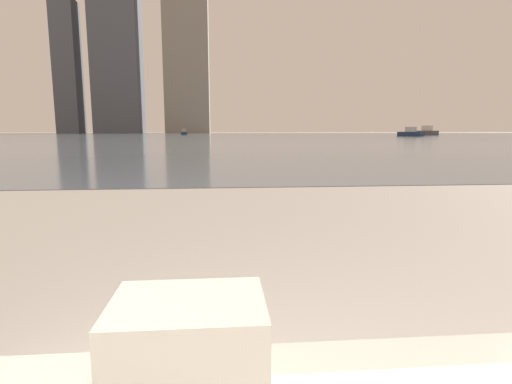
{
  "coord_description": "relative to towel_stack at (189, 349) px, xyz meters",
  "views": [
    {
      "loc": [
        -0.06,
        0.24,
        0.99
      ],
      "look_at": [
        0.11,
        2.28,
        0.67
      ],
      "focal_mm": 28.0,
      "sensor_mm": 36.0,
      "label": 1
    }
  ],
  "objects": [
    {
      "name": "skyline_tower_2",
      "position": [
        -9.32,
        117.19,
        33.6
      ],
      "size": [
        12.25,
        9.25,
        68.5
      ],
      "color": "gray",
      "rests_on": "ground_plane"
    },
    {
      "name": "skyline_tower_1",
      "position": [
        -28.39,
        117.19,
        22.36
      ],
      "size": [
        12.34,
        10.71,
        46.02
      ],
      "color": "#4C515B",
      "rests_on": "ground_plane"
    },
    {
      "name": "harbor_boat_2",
      "position": [
        37.08,
        69.29,
        -0.03
      ],
      "size": [
        2.1,
        4.75,
        1.72
      ],
      "color": "#4C4C51",
      "rests_on": "harbor_water"
    },
    {
      "name": "harbor_boat_0",
      "position": [
        -7.21,
        79.12,
        -0.22
      ],
      "size": [
        1.48,
        3.31,
        1.2
      ],
      "color": "navy",
      "rests_on": "harbor_water"
    },
    {
      "name": "harbor_boat_1",
      "position": [
        28.57,
        58.03,
        -0.14
      ],
      "size": [
        3.12,
        3.87,
        1.41
      ],
      "color": "navy",
      "rests_on": "harbor_water"
    },
    {
      "name": "towel_stack",
      "position": [
        0.0,
        0.0,
        0.0
      ],
      "size": [
        0.23,
        0.18,
        0.16
      ],
      "color": "silver",
      "rests_on": "bathtub"
    },
    {
      "name": "skyline_tower_0",
      "position": [
        -41.86,
        117.19,
        17.15
      ],
      "size": [
        6.06,
        6.88,
        35.61
      ],
      "color": "#4C515B",
      "rests_on": "ground_plane"
    },
    {
      "name": "harbor_water",
      "position": [
        0.12,
        61.19,
        -0.65
      ],
      "size": [
        180.0,
        110.0,
        0.01
      ],
      "color": "slate",
      "rests_on": "ground_plane"
    }
  ]
}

